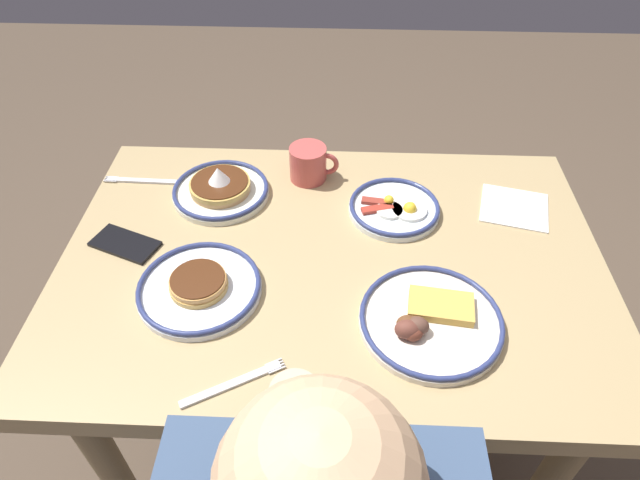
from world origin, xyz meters
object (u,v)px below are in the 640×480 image
paper_napkin (514,208)px  fork_far (141,181)px  cell_phone (125,244)px  coffee_mug (309,163)px  plate_center_pancakes (199,287)px  fork_near (234,383)px  plate_far_side (430,320)px  plate_near_main (395,208)px  plate_far_companion (221,189)px

paper_napkin → fork_far: size_ratio=0.82×
cell_phone → coffee_mug: bearing=-124.4°
plate_center_pancakes → fork_near: bearing=116.1°
coffee_mug → fork_near: bearing=80.8°
plate_center_pancakes → plate_far_side: bearing=171.9°
coffee_mug → fork_far: size_ratio=0.66×
plate_center_pancakes → paper_napkin: plate_center_pancakes is taller
plate_near_main → plate_far_companion: bearing=-6.5°
plate_center_pancakes → plate_far_companion: 0.31m
plate_far_side → cell_phone: (0.63, -0.19, -0.01)m
plate_far_side → cell_phone: 0.66m
coffee_mug → fork_far: (0.41, 0.03, -0.04)m
paper_napkin → cell_phone: bearing=10.5°
plate_center_pancakes → paper_napkin: bearing=-157.2°
plate_near_main → cell_phone: bearing=12.8°
coffee_mug → paper_napkin: 0.49m
plate_far_side → paper_napkin: 0.42m
plate_near_main → plate_center_pancakes: 0.47m
plate_center_pancakes → cell_phone: (0.19, -0.12, -0.01)m
plate_far_side → plate_near_main: bearing=-81.9°
plate_center_pancakes → fork_near: plate_center_pancakes is taller
cell_phone → plate_near_main: bearing=-145.4°
plate_center_pancakes → plate_far_side: (-0.44, 0.06, 0.00)m
fork_near → paper_napkin: bearing=-139.8°
fork_near → plate_far_companion: bearing=-77.7°
plate_near_main → fork_far: bearing=-8.2°
plate_near_main → paper_napkin: plate_near_main is taller
paper_napkin → fork_far: 0.90m
fork_near → coffee_mug: bearing=-99.2°
plate_far_side → cell_phone: plate_far_side is taller
plate_near_main → plate_far_companion: size_ratio=0.91×
plate_near_main → paper_napkin: 0.28m
fork_far → paper_napkin: bearing=176.0°
plate_near_main → plate_center_pancakes: bearing=33.0°
plate_center_pancakes → fork_far: size_ratio=1.34×
plate_far_companion → fork_near: size_ratio=1.33×
plate_center_pancakes → plate_far_side: 0.45m
plate_near_main → fork_far: plate_near_main is taller
plate_far_companion → cell_phone: 0.25m
plate_far_side → fork_far: 0.78m
plate_center_pancakes → coffee_mug: (-0.19, -0.38, 0.03)m
plate_center_pancakes → coffee_mug: bearing=-117.0°
plate_far_side → fork_near: bearing=22.2°
fork_far → plate_far_companion: bearing=168.4°
cell_phone → fork_near: (-0.29, 0.33, -0.00)m
plate_far_companion → fork_far: size_ratio=1.25×
plate_far_companion → plate_far_side: 0.59m
plate_far_companion → cell_phone: bearing=45.5°
coffee_mug → fork_near: coffee_mug is taller
fork_far → fork_near: bearing=120.0°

